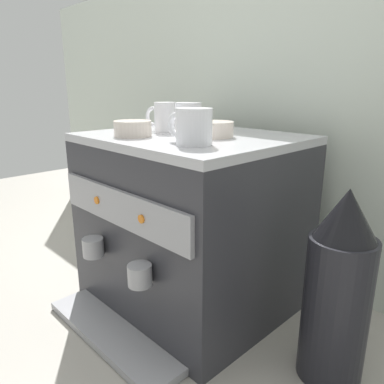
# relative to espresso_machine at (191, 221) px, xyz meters

# --- Properties ---
(ground_plane) EXTENTS (4.00, 4.00, 0.00)m
(ground_plane) POSITION_rel_espresso_machine_xyz_m (0.00, 0.00, -0.25)
(ground_plane) COLOR #9E998E
(tiled_backsplash_wall) EXTENTS (2.80, 0.03, 1.04)m
(tiled_backsplash_wall) POSITION_rel_espresso_machine_xyz_m (0.00, 0.35, 0.27)
(tiled_backsplash_wall) COLOR silver
(tiled_backsplash_wall) RESTS_ON ground_plane
(espresso_machine) EXTENTS (0.55, 0.58, 0.50)m
(espresso_machine) POSITION_rel_espresso_machine_xyz_m (0.00, 0.00, 0.00)
(espresso_machine) COLOR #2D2D33
(espresso_machine) RESTS_ON ground_plane
(ceramic_cup_0) EXTENTS (0.13, 0.08, 0.08)m
(ceramic_cup_0) POSITION_rel_espresso_machine_xyz_m (0.13, -0.12, 0.29)
(ceramic_cup_0) COLOR white
(ceramic_cup_0) RESTS_ON espresso_machine
(ceramic_cup_1) EXTENTS (0.13, 0.08, 0.08)m
(ceramic_cup_1) POSITION_rel_espresso_machine_xyz_m (-0.11, 0.09, 0.29)
(ceramic_cup_1) COLOR white
(ceramic_cup_1) RESTS_ON espresso_machine
(ceramic_cup_2) EXTENTS (0.10, 0.06, 0.08)m
(ceramic_cup_2) POSITION_rel_espresso_machine_xyz_m (-0.10, -0.01, 0.29)
(ceramic_cup_2) COLOR white
(ceramic_cup_2) RESTS_ON espresso_machine
(ceramic_bowl_0) EXTENTS (0.10, 0.10, 0.04)m
(ceramic_bowl_0) POSITION_rel_espresso_machine_xyz_m (-0.08, -0.13, 0.27)
(ceramic_bowl_0) COLOR beige
(ceramic_bowl_0) RESTS_ON espresso_machine
(ceramic_bowl_1) EXTENTS (0.10, 0.10, 0.04)m
(ceramic_bowl_1) POSITION_rel_espresso_machine_xyz_m (0.07, 0.01, 0.27)
(ceramic_bowl_1) COLOR beige
(ceramic_bowl_1) RESTS_ON espresso_machine
(coffee_grinder) EXTENTS (0.14, 0.14, 0.44)m
(coffee_grinder) POSITION_rel_espresso_machine_xyz_m (0.45, 0.01, -0.04)
(coffee_grinder) COLOR black
(coffee_grinder) RESTS_ON ground_plane
(milk_pitcher) EXTENTS (0.11, 0.11, 0.15)m
(milk_pitcher) POSITION_rel_espresso_machine_xyz_m (-0.40, -0.05, -0.18)
(milk_pitcher) COLOR #B7B7BC
(milk_pitcher) RESTS_ON ground_plane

